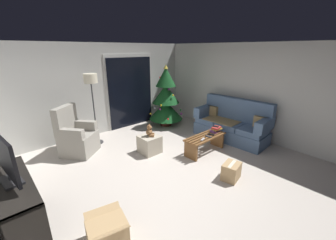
% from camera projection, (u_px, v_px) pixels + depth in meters
% --- Properties ---
extents(ground_plane, '(7.00, 7.00, 0.00)m').
position_uv_depth(ground_plane, '(177.00, 173.00, 4.19)').
color(ground_plane, '#BCB2A8').
extents(wall_back, '(5.72, 0.12, 2.50)m').
position_uv_depth(wall_back, '(101.00, 90.00, 5.94)').
color(wall_back, beige).
rests_on(wall_back, ground).
extents(wall_right, '(0.12, 6.00, 2.50)m').
position_uv_depth(wall_right, '(255.00, 92.00, 5.60)').
color(wall_right, beige).
rests_on(wall_right, ground).
extents(patio_door_frame, '(1.60, 0.02, 2.20)m').
position_uv_depth(patio_door_frame, '(131.00, 91.00, 6.51)').
color(patio_door_frame, silver).
rests_on(patio_door_frame, ground).
extents(patio_door_glass, '(1.50, 0.02, 2.10)m').
position_uv_depth(patio_door_glass, '(131.00, 93.00, 6.51)').
color(patio_door_glass, black).
rests_on(patio_door_glass, ground).
extents(couch, '(0.87, 1.97, 1.08)m').
position_uv_depth(couch, '(232.00, 124.00, 5.70)').
color(couch, slate).
rests_on(couch, ground).
extents(coffee_table, '(1.10, 0.40, 0.41)m').
position_uv_depth(coffee_table, '(205.00, 141.00, 4.97)').
color(coffee_table, brown).
rests_on(coffee_table, ground).
extents(remote_graphite, '(0.04, 0.16, 0.02)m').
position_uv_depth(remote_graphite, '(208.00, 136.00, 4.87)').
color(remote_graphite, '#333338').
rests_on(remote_graphite, coffee_table).
extents(remote_black, '(0.09, 0.16, 0.02)m').
position_uv_depth(remote_black, '(211.00, 135.00, 4.98)').
color(remote_black, black).
rests_on(remote_black, coffee_table).
extents(remote_silver, '(0.16, 0.09, 0.02)m').
position_uv_depth(remote_silver, '(203.00, 139.00, 4.71)').
color(remote_silver, '#ADADB2').
rests_on(remote_silver, coffee_table).
extents(book_stack, '(0.28, 0.21, 0.13)m').
position_uv_depth(book_stack, '(216.00, 129.00, 5.15)').
color(book_stack, '#6B3D7A').
rests_on(book_stack, coffee_table).
extents(cell_phone, '(0.12, 0.16, 0.01)m').
position_uv_depth(cell_phone, '(216.00, 126.00, 5.14)').
color(cell_phone, black).
rests_on(cell_phone, book_stack).
extents(christmas_tree, '(1.05, 1.05, 1.90)m').
position_uv_depth(christmas_tree, '(166.00, 99.00, 6.56)').
color(christmas_tree, '#4C1E19').
rests_on(christmas_tree, ground).
extents(armchair, '(0.96, 0.96, 1.13)m').
position_uv_depth(armchair, '(76.00, 137.00, 4.89)').
color(armchair, gray).
rests_on(armchair, ground).
extents(floor_lamp, '(0.32, 0.32, 1.78)m').
position_uv_depth(floor_lamp, '(91.00, 85.00, 5.07)').
color(floor_lamp, '#2D2D30').
rests_on(floor_lamp, ground).
extents(media_shelf, '(0.40, 1.40, 0.80)m').
position_uv_depth(media_shelf, '(17.00, 213.00, 2.66)').
color(media_shelf, black).
rests_on(media_shelf, ground).
extents(television, '(0.24, 0.84, 0.61)m').
position_uv_depth(television, '(6.00, 159.00, 2.48)').
color(television, black).
rests_on(television, media_shelf).
extents(ottoman, '(0.44, 0.44, 0.42)m').
position_uv_depth(ottoman, '(150.00, 144.00, 4.97)').
color(ottoman, '#B2A893').
rests_on(ottoman, ground).
extents(teddy_bear_chestnut, '(0.22, 0.21, 0.29)m').
position_uv_depth(teddy_bear_chestnut, '(150.00, 131.00, 4.87)').
color(teddy_bear_chestnut, brown).
rests_on(teddy_bear_chestnut, ottoman).
extents(cardboard_box_taped_mid_floor, '(0.42, 0.35, 0.32)m').
position_uv_depth(cardboard_box_taped_mid_floor, '(231.00, 171.00, 3.97)').
color(cardboard_box_taped_mid_floor, tan).
rests_on(cardboard_box_taped_mid_floor, ground).
extents(cardboard_box_open_near_shelf, '(0.54, 0.58, 0.40)m').
position_uv_depth(cardboard_box_open_near_shelf, '(108.00, 233.00, 2.61)').
color(cardboard_box_open_near_shelf, tan).
rests_on(cardboard_box_open_near_shelf, ground).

